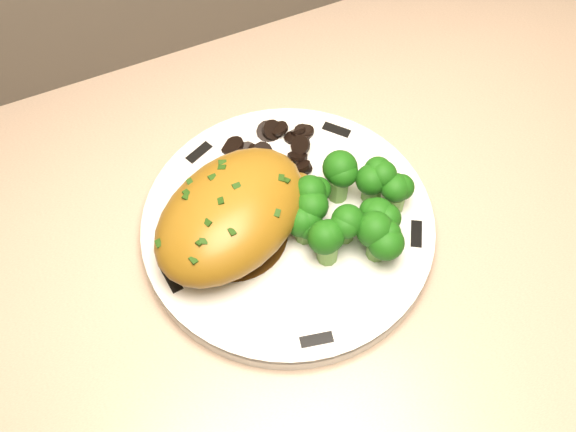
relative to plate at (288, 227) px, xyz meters
name	(u,v)px	position (x,y,z in m)	size (l,w,h in m)	color
plate	(288,227)	(0.00, 0.00, 0.00)	(0.24, 0.24, 0.02)	silver
rim_accent_0	(336,130)	(0.08, 0.07, 0.01)	(0.02, 0.01, 0.00)	black
rim_accent_1	(199,153)	(-0.04, 0.10, 0.01)	(0.02, 0.01, 0.00)	black
rim_accent_2	(172,279)	(-0.10, -0.01, 0.01)	(0.02, 0.01, 0.00)	black
rim_accent_3	(317,340)	(-0.02, -0.10, 0.01)	(0.02, 0.01, 0.00)	black
rim_accent_4	(416,234)	(0.09, -0.05, 0.01)	(0.02, 0.01, 0.00)	black
gravy_pool	(233,233)	(-0.05, 0.01, 0.01)	(0.09, 0.09, 0.00)	#361F09
chicken_breast	(237,214)	(-0.04, 0.01, 0.03)	(0.17, 0.15, 0.05)	#8F6218
mushroom_pile	(271,157)	(0.01, 0.06, 0.01)	(0.08, 0.06, 0.02)	black
broccoli_florets	(351,211)	(0.05, -0.02, 0.03)	(0.10, 0.09, 0.04)	#5E8F3C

